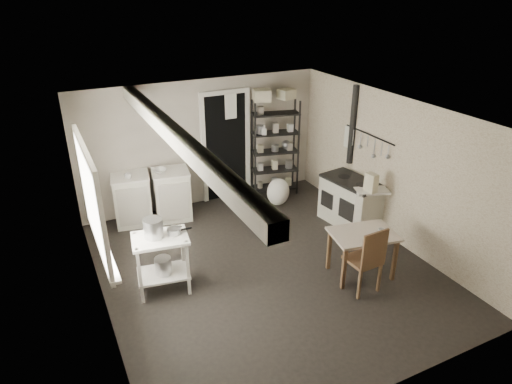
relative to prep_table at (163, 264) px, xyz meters
name	(u,v)px	position (x,y,z in m)	size (l,w,h in m)	color
floor	(265,267)	(1.47, -0.15, -0.40)	(5.00, 5.00, 0.00)	black
ceiling	(267,115)	(1.47, -0.15, 1.90)	(5.00, 5.00, 0.00)	white
wall_back	(202,143)	(1.47, 2.35, 0.75)	(4.50, 0.02, 2.30)	#AEA494
wall_front	(390,303)	(1.47, -2.65, 0.75)	(4.50, 0.02, 2.30)	#AEA494
wall_left	(95,234)	(-0.78, -0.15, 0.75)	(0.02, 5.00, 2.30)	#AEA494
wall_right	(393,169)	(3.72, -0.15, 0.75)	(0.02, 5.00, 2.30)	#AEA494
window	(90,200)	(-0.75, 0.05, 1.10)	(0.12, 1.76, 1.28)	silver
doorway	(226,148)	(1.92, 2.32, 0.60)	(0.96, 0.10, 2.08)	silver
ceiling_beam	(175,136)	(0.27, -0.15, 1.80)	(0.18, 5.00, 0.18)	silver
wallpaper_panel	(393,170)	(3.71, -0.15, 0.75)	(0.01, 5.00, 2.30)	beige
utensil_rail	(368,135)	(3.66, 0.45, 1.15)	(0.06, 1.20, 0.44)	#A7A8AA
prep_table	(163,264)	(0.00, 0.00, 0.00)	(0.72, 0.51, 0.82)	silver
stockpot	(153,229)	(-0.06, 0.04, 0.54)	(0.25, 0.25, 0.27)	#A7A8AA
saucepan	(174,232)	(0.20, 0.01, 0.45)	(0.18, 0.18, 0.10)	#A7A8AA
bucket	(163,266)	(0.00, -0.02, -0.02)	(0.22, 0.22, 0.24)	#A7A8AA
base_cabinets	(152,196)	(0.40, 2.03, 0.06)	(1.34, 0.58, 0.88)	beige
mixing_bowl	(159,168)	(0.55, 2.00, 0.56)	(0.30, 0.30, 0.07)	silver
counter_cup	(128,174)	(0.02, 1.95, 0.57)	(0.12, 0.12, 0.09)	silver
shelf_rack	(275,147)	(2.83, 2.09, 0.55)	(0.88, 0.34, 1.85)	black
shelf_jar	(264,128)	(2.57, 2.07, 0.97)	(0.09, 0.09, 0.20)	silver
storage_box_a	(262,92)	(2.57, 2.14, 1.61)	(0.30, 0.27, 0.21)	beige
storage_box_b	(287,91)	(3.06, 2.11, 1.59)	(0.27, 0.25, 0.17)	beige
stove	(351,200)	(3.39, 0.40, 0.04)	(0.57, 1.04, 0.81)	beige
stovepipe	(353,125)	(3.67, 0.89, 1.19)	(0.11, 0.11, 1.46)	black
side_ledge	(369,212)	(3.42, -0.05, 0.03)	(0.53, 0.29, 0.82)	silver
oats_box	(371,180)	(3.35, -0.09, 0.61)	(0.12, 0.20, 0.30)	beige
work_table	(362,251)	(2.61, -0.89, -0.02)	(0.89, 0.62, 0.67)	beige
table_cup	(382,226)	(2.80, -1.01, 0.40)	(0.09, 0.09, 0.08)	silver
chair	(363,258)	(2.41, -1.16, 0.08)	(0.40, 0.42, 0.98)	brown
flour_sack	(278,193)	(2.63, 1.58, -0.16)	(0.43, 0.37, 0.52)	white
floor_crock	(360,237)	(3.18, -0.16, -0.33)	(0.11, 0.11, 0.14)	silver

